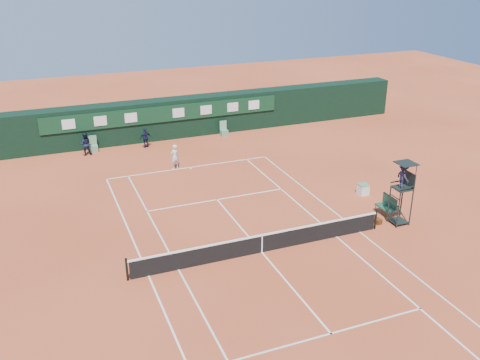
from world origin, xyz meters
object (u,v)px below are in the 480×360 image
at_px(player, 175,157).
at_px(umpire_chair, 403,181).
at_px(tennis_net, 262,243).
at_px(cooler, 363,189).
at_px(player_bench, 387,205).

bearing_deg(player, umpire_chair, 102.26).
xyz_separation_m(tennis_net, cooler, (8.29, 3.93, -0.18)).
bearing_deg(tennis_net, player_bench, 8.21).
relative_size(cooler, player, 0.39).
bearing_deg(tennis_net, cooler, 25.33).
relative_size(umpire_chair, cooler, 5.30).
xyz_separation_m(umpire_chair, player, (-8.83, 12.02, -1.63)).
distance_m(umpire_chair, player_bench, 2.15).
xyz_separation_m(tennis_net, umpire_chair, (7.89, 0.07, 1.95)).
height_order(tennis_net, cooler, tennis_net).
bearing_deg(umpire_chair, player, 126.30).
height_order(umpire_chair, player_bench, umpire_chair).
bearing_deg(cooler, player_bench, -96.96).
xyz_separation_m(umpire_chair, player_bench, (0.06, 1.08, -1.86)).
xyz_separation_m(player_bench, cooler, (0.34, 2.78, -0.27)).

